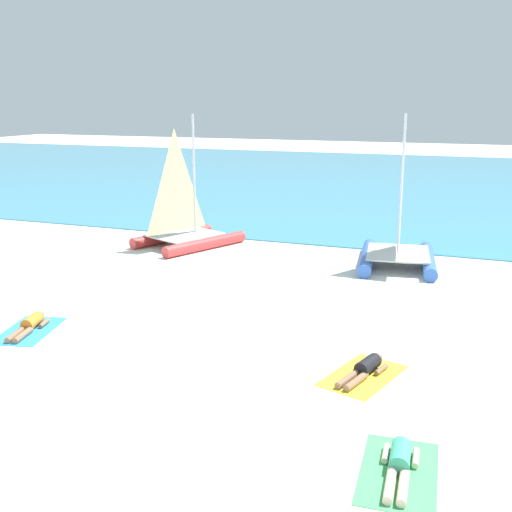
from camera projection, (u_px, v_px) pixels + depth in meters
name	position (u px, v px, depth m)	size (l,w,h in m)	color
ground_plane	(303.00, 259.00, 21.06)	(120.00, 120.00, 0.00)	white
ocean_water	(398.00, 181.00, 41.10)	(120.00, 40.00, 0.05)	teal
sailboat_blue	(398.00, 244.00, 20.06)	(2.86, 4.01, 4.85)	blue
sailboat_red	(186.00, 227.00, 22.81)	(3.60, 4.29, 4.77)	#CC3838
towel_left	(29.00, 331.00, 14.57)	(1.10, 1.90, 0.01)	#338CD8
sunbather_left	(30.00, 325.00, 14.60)	(0.76, 1.55, 0.30)	orange
towel_middle	(363.00, 376.00, 12.20)	(1.10, 1.90, 0.01)	yellow
sunbather_middle	(365.00, 369.00, 12.22)	(0.82, 1.54, 0.30)	black
towel_right	(399.00, 472.00, 9.04)	(1.10, 1.90, 0.01)	#4CB266
sunbather_right	(399.00, 462.00, 9.07)	(0.57, 1.57, 0.30)	#3FB28C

